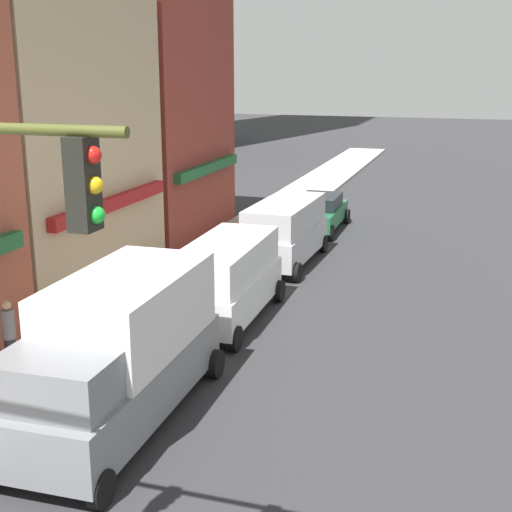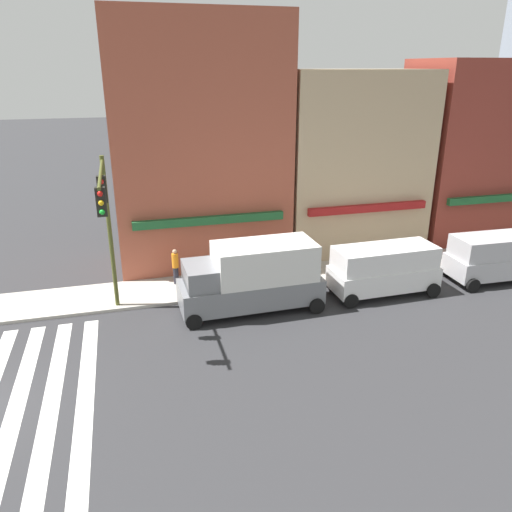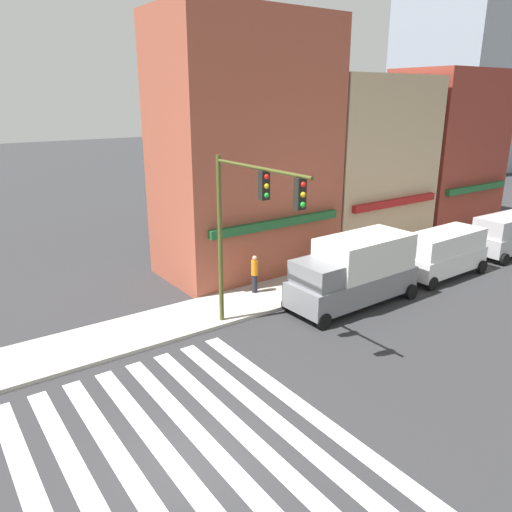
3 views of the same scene
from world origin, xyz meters
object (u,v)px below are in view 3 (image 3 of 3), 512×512
(traffic_signal, at_px, (247,214))
(pedestrian_orange_vest, at_px, (255,273))
(pedestrian_grey_coat, at_px, (319,257))
(van_white, at_px, (443,252))
(van_silver, at_px, (510,233))
(box_truck_grey, at_px, (355,270))

(traffic_signal, xyz_separation_m, pedestrian_orange_vest, (2.81, 3.52, -3.83))
(traffic_signal, relative_size, pedestrian_grey_coat, 3.83)
(van_white, height_order, van_silver, same)
(van_silver, bearing_deg, traffic_signal, -178.04)
(traffic_signal, height_order, van_white, traffic_signal)
(van_silver, distance_m, pedestrian_grey_coat, 12.09)
(box_truck_grey, height_order, pedestrian_grey_coat, box_truck_grey)
(pedestrian_orange_vest, relative_size, pedestrian_grey_coat, 1.00)
(box_truck_grey, relative_size, pedestrian_orange_vest, 3.53)
(van_white, height_order, pedestrian_grey_coat, van_white)
(box_truck_grey, bearing_deg, van_silver, -1.27)
(traffic_signal, xyz_separation_m, van_white, (12.13, 0.15, -3.61))
(traffic_signal, height_order, box_truck_grey, traffic_signal)
(van_white, distance_m, pedestrian_grey_coat, 6.29)
(van_silver, xyz_separation_m, pedestrian_grey_coat, (-11.58, 3.49, -0.21))
(van_white, bearing_deg, pedestrian_grey_coat, 145.10)
(van_silver, bearing_deg, pedestrian_orange_vest, 169.34)
(pedestrian_grey_coat, bearing_deg, van_silver, -6.90)
(box_truck_grey, bearing_deg, pedestrian_orange_vest, 130.15)
(traffic_signal, relative_size, box_truck_grey, 1.08)
(box_truck_grey, relative_size, pedestrian_grey_coat, 3.53)
(van_white, bearing_deg, traffic_signal, 179.46)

